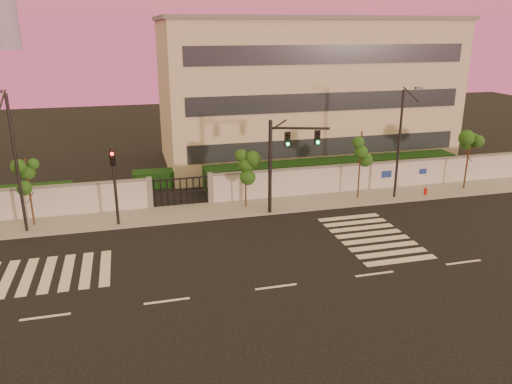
# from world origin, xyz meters

# --- Properties ---
(ground) EXTENTS (120.00, 120.00, 0.00)m
(ground) POSITION_xyz_m (0.00, 0.00, 0.00)
(ground) COLOR black
(ground) RESTS_ON ground
(sidewalk) EXTENTS (60.00, 3.00, 0.15)m
(sidewalk) POSITION_xyz_m (0.00, 10.50, 0.07)
(sidewalk) COLOR gray
(sidewalk) RESTS_ON ground
(perimeter_wall) EXTENTS (60.00, 0.36, 2.20)m
(perimeter_wall) POSITION_xyz_m (0.10, 12.00, 1.07)
(perimeter_wall) COLOR silver
(perimeter_wall) RESTS_ON ground
(hedge_row) EXTENTS (41.00, 4.25, 1.80)m
(hedge_row) POSITION_xyz_m (1.17, 14.74, 0.82)
(hedge_row) COLOR black
(hedge_row) RESTS_ON ground
(institutional_building) EXTENTS (24.40, 12.40, 12.25)m
(institutional_building) POSITION_xyz_m (9.00, 21.99, 6.16)
(institutional_building) COLOR beige
(institutional_building) RESTS_ON ground
(road_markings) EXTENTS (57.00, 7.62, 0.02)m
(road_markings) POSITION_xyz_m (-1.58, 3.76, 0.01)
(road_markings) COLOR silver
(road_markings) RESTS_ON ground
(street_tree_c) EXTENTS (1.36, 1.08, 4.25)m
(street_tree_c) POSITION_xyz_m (-11.92, 10.65, 3.13)
(street_tree_c) COLOR #382314
(street_tree_c) RESTS_ON ground
(street_tree_d) EXTENTS (1.30, 1.03, 3.82)m
(street_tree_d) POSITION_xyz_m (1.09, 10.49, 2.81)
(street_tree_d) COLOR #382314
(street_tree_d) RESTS_ON ground
(street_tree_e) EXTENTS (1.31, 1.05, 4.83)m
(street_tree_e) POSITION_xyz_m (9.08, 10.38, 3.55)
(street_tree_e) COLOR #382314
(street_tree_e) RESTS_ON ground
(street_tree_f) EXTENTS (1.58, 1.26, 4.26)m
(street_tree_f) POSITION_xyz_m (17.59, 10.37, 3.14)
(street_tree_f) COLOR #382314
(street_tree_f) RESTS_ON ground
(traffic_signal_main) EXTENTS (3.78, 1.30, 6.09)m
(traffic_signal_main) POSITION_xyz_m (3.10, 9.11, 3.85)
(traffic_signal_main) COLOR black
(traffic_signal_main) RESTS_ON ground
(traffic_signal_secondary) EXTENTS (0.38, 0.36, 4.90)m
(traffic_signal_secondary) POSITION_xyz_m (-7.05, 9.48, 3.11)
(traffic_signal_secondary) COLOR black
(traffic_signal_secondary) RESTS_ON ground
(streetlight_west) EXTENTS (0.50, 2.03, 8.45)m
(streetlight_west) POSITION_xyz_m (-12.22, 9.60, 4.57)
(streetlight_west) COLOR black
(streetlight_west) RESTS_ON ground
(streetlight_east) EXTENTS (0.47, 1.90, 7.90)m
(streetlight_east) POSITION_xyz_m (11.60, 9.70, 4.27)
(streetlight_east) COLOR black
(streetlight_east) RESTS_ON ground
(fire_hydrant) EXTENTS (0.27, 0.26, 0.69)m
(fire_hydrant) POSITION_xyz_m (13.95, 9.70, 0.34)
(fire_hydrant) COLOR #B9130C
(fire_hydrant) RESTS_ON ground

